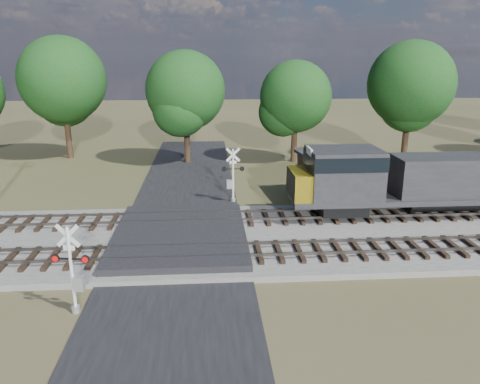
{
  "coord_description": "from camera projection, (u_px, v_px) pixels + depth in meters",
  "views": [
    {
      "loc": [
        1.56,
        -23.14,
        9.84
      ],
      "look_at": [
        3.34,
        2.0,
        2.31
      ],
      "focal_mm": 35.0,
      "sensor_mm": 36.0,
      "label": 1
    }
  ],
  "objects": [
    {
      "name": "ground",
      "position": [
        180.0,
        246.0,
        24.83
      ],
      "size": [
        160.0,
        160.0,
        0.0
      ],
      "primitive_type": "plane",
      "color": "#404625",
      "rests_on": "ground"
    },
    {
      "name": "equipment_shed",
      "position": [
        336.0,
        176.0,
        32.31
      ],
      "size": [
        5.17,
        5.17,
        3.19
      ],
      "rotation": [
        0.0,
        0.0,
        0.11
      ],
      "color": "#3F2A1B",
      "rests_on": "ground"
    },
    {
      "name": "crossing_signal_near",
      "position": [
        74.0,
        277.0,
        18.02
      ],
      "size": [
        1.49,
        0.36,
        3.71
      ],
      "rotation": [
        0.0,
        0.0,
        -0.14
      ],
      "color": "silver",
      "rests_on": "ground"
    },
    {
      "name": "track_near",
      "position": [
        241.0,
        252.0,
        23.01
      ],
      "size": [
        140.0,
        2.6,
        0.33
      ],
      "color": "black",
      "rests_on": "ballast_bed"
    },
    {
      "name": "crossing_panel",
      "position": [
        180.0,
        236.0,
        25.22
      ],
      "size": [
        7.0,
        9.0,
        0.62
      ],
      "primitive_type": "cube",
      "color": "#262628",
      "rests_on": "ground"
    },
    {
      "name": "crossing_signal_far",
      "position": [
        232.0,
        180.0,
        31.55
      ],
      "size": [
        1.53,
        0.33,
        3.8
      ],
      "rotation": [
        0.0,
        0.0,
        3.18
      ],
      "color": "silver",
      "rests_on": "ground"
    },
    {
      "name": "ballast_bed",
      "position": [
        361.0,
        234.0,
        25.94
      ],
      "size": [
        140.0,
        10.0,
        0.3
      ],
      "primitive_type": "cube",
      "color": "gray",
      "rests_on": "ground"
    },
    {
      "name": "road",
      "position": [
        180.0,
        245.0,
        24.82
      ],
      "size": [
        7.0,
        60.0,
        0.08
      ],
      "primitive_type": "cube",
      "color": "black",
      "rests_on": "ground"
    },
    {
      "name": "treeline",
      "position": [
        278.0,
        86.0,
        42.97
      ],
      "size": [
        83.21,
        11.77,
        11.86
      ],
      "color": "black",
      "rests_on": "ground"
    },
    {
      "name": "track_far",
      "position": [
        235.0,
        218.0,
        27.79
      ],
      "size": [
        140.0,
        2.6,
        0.33
      ],
      "color": "black",
      "rests_on": "ballast_bed"
    }
  ]
}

